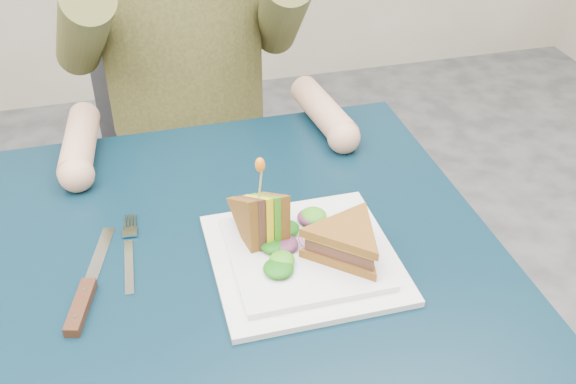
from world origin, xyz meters
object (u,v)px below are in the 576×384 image
object	(u,v)px
table	(244,286)
sandwich_upright	(262,219)
sandwich_flat	(347,241)
knife	(84,297)
plate	(304,256)
chair	(187,127)
fork	(129,254)

from	to	relation	value
table	sandwich_upright	distance (m)	0.14
sandwich_flat	knife	world-z (taller)	sandwich_flat
plate	sandwich_upright	distance (m)	0.08
chair	sandwich_flat	bearing A→B (deg)	-80.35
fork	plate	bearing A→B (deg)	-17.84
sandwich_flat	chair	bearing A→B (deg)	99.65
plate	sandwich_flat	xyz separation A→B (m)	(0.05, -0.03, 0.04)
plate	knife	distance (m)	0.31
sandwich_upright	fork	distance (m)	0.20
fork	knife	size ratio (longest dim) A/B	0.82
table	knife	xyz separation A→B (m)	(-0.23, -0.05, 0.09)
chair	sandwich_flat	distance (m)	0.83
table	knife	size ratio (longest dim) A/B	3.43
sandwich_flat	sandwich_upright	xyz separation A→B (m)	(-0.11, 0.07, 0.01)
sandwich_flat	fork	world-z (taller)	sandwich_flat
plate	fork	distance (m)	0.25
sandwich_upright	plate	bearing A→B (deg)	-41.69
table	sandwich_flat	xyz separation A→B (m)	(0.13, -0.08, 0.12)
table	knife	world-z (taller)	knife
table	sandwich_upright	bearing A→B (deg)	-18.15
fork	knife	distance (m)	0.10
sandwich_upright	knife	distance (m)	0.26
sandwich_flat	knife	size ratio (longest dim) A/B	0.87
plate	knife	size ratio (longest dim) A/B	1.19
sandwich_upright	chair	bearing A→B (deg)	92.26
table	knife	distance (m)	0.25
table	chair	world-z (taller)	chair
plate	sandwich_upright	bearing A→B (deg)	138.31
plate	sandwich_upright	world-z (taller)	sandwich_upright
sandwich_upright	knife	world-z (taller)	sandwich_upright
sandwich_upright	knife	size ratio (longest dim) A/B	0.59
chair	plate	size ratio (longest dim) A/B	3.58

